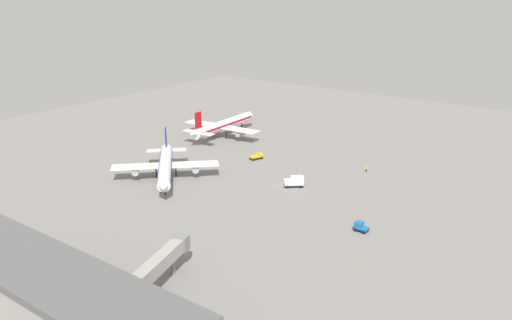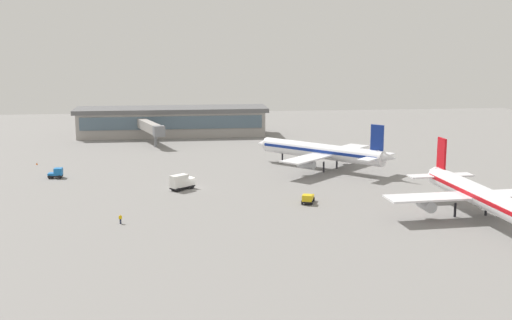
% 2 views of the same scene
% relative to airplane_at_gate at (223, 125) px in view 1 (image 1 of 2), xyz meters
% --- Properties ---
extents(ground, '(288.00, 288.00, 0.00)m').
position_rel_airplane_at_gate_xyz_m(ground, '(49.33, -30.95, -4.53)').
color(ground, gray).
extents(terminal_building, '(62.18, 15.30, 9.18)m').
position_rel_airplane_at_gate_xyz_m(terminal_building, '(54.11, -108.89, 0.15)').
color(terminal_building, '#9E9993').
rests_on(terminal_building, ground).
extents(airplane_at_gate, '(32.87, 40.97, 12.46)m').
position_rel_airplane_at_gate_xyz_m(airplane_at_gate, '(0.00, 0.00, 0.00)').
color(airplane_at_gate, white).
rests_on(airplane_at_gate, ground).
extents(airplane_taxiing, '(31.35, 31.79, 12.23)m').
position_rel_airplane_at_gate_xyz_m(airplane_taxiing, '(17.39, -47.72, -0.08)').
color(airplane_taxiing, white).
rests_on(airplane_taxiing, ground).
extents(catering_truck, '(5.51, 5.06, 3.30)m').
position_rel_airplane_at_gate_xyz_m(catering_truck, '(51.97, -29.85, -2.83)').
color(catering_truck, black).
rests_on(catering_truck, ground).
extents(baggage_tug, '(3.26, 2.29, 2.30)m').
position_rel_airplane_at_gate_xyz_m(baggage_tug, '(80.43, -45.19, -3.37)').
color(baggage_tug, black).
rests_on(baggage_tug, ground).
extents(pushback_tractor, '(3.33, 4.78, 1.90)m').
position_rel_airplane_at_gate_xyz_m(pushback_tractor, '(27.56, -15.31, -3.56)').
color(pushback_tractor, black).
rests_on(pushback_tractor, ground).
extents(ground_crew_worker, '(0.55, 0.48, 1.67)m').
position_rel_airplane_at_gate_xyz_m(ground_crew_worker, '(62.90, -5.03, -3.68)').
color(ground_crew_worker, '#1E2338').
rests_on(ground_crew_worker, ground).
extents(jet_bridge, '(9.00, 21.30, 6.74)m').
position_rel_airplane_at_gate_xyz_m(jet_bridge, '(60.41, -91.07, 0.61)').
color(jet_bridge, '#9E9993').
rests_on(jet_bridge, ground).
extents(safety_cone_near_gate, '(0.44, 0.44, 0.60)m').
position_rel_airplane_at_gate_xyz_m(safety_cone_near_gate, '(88.19, -62.07, -4.23)').
color(safety_cone_near_gate, '#EA590C').
rests_on(safety_cone_near_gate, ground).
extents(safety_cone_mid_apron, '(0.44, 0.44, 0.60)m').
position_rel_airplane_at_gate_xyz_m(safety_cone_mid_apron, '(12.62, -69.82, -4.23)').
color(safety_cone_mid_apron, '#EA590C').
rests_on(safety_cone_mid_apron, ground).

